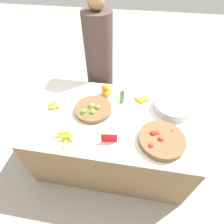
{
  "coord_description": "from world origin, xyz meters",
  "views": [
    {
      "loc": [
        0.19,
        -1.15,
        2.01
      ],
      "look_at": [
        0.0,
        0.0,
        0.8
      ],
      "focal_mm": 28.0,
      "sensor_mm": 36.0,
      "label": 1
    }
  ],
  "objects_px": {
    "lime_bowl": "(93,109)",
    "tomato_basket": "(161,140)",
    "metal_bowl": "(173,106)",
    "price_sign": "(109,138)",
    "vendor_person": "(100,71)"
  },
  "relations": [
    {
      "from": "metal_bowl",
      "to": "price_sign",
      "type": "xyz_separation_m",
      "value": [
        -0.56,
        -0.49,
        0.01
      ]
    },
    {
      "from": "tomato_basket",
      "to": "vendor_person",
      "type": "xyz_separation_m",
      "value": [
        -0.75,
        0.98,
        -0.02
      ]
    },
    {
      "from": "lime_bowl",
      "to": "vendor_person",
      "type": "height_order",
      "value": "vendor_person"
    },
    {
      "from": "metal_bowl",
      "to": "vendor_person",
      "type": "distance_m",
      "value": 1.03
    },
    {
      "from": "price_sign",
      "to": "vendor_person",
      "type": "distance_m",
      "value": 1.09
    },
    {
      "from": "tomato_basket",
      "to": "vendor_person",
      "type": "height_order",
      "value": "vendor_person"
    },
    {
      "from": "lime_bowl",
      "to": "vendor_person",
      "type": "xyz_separation_m",
      "value": [
        -0.08,
        0.71,
        -0.02
      ]
    },
    {
      "from": "vendor_person",
      "to": "price_sign",
      "type": "bearing_deg",
      "value": -73.72
    },
    {
      "from": "lime_bowl",
      "to": "vendor_person",
      "type": "bearing_deg",
      "value": 96.43
    },
    {
      "from": "tomato_basket",
      "to": "price_sign",
      "type": "bearing_deg",
      "value": -170.83
    },
    {
      "from": "price_sign",
      "to": "lime_bowl",
      "type": "bearing_deg",
      "value": 116.05
    },
    {
      "from": "lime_bowl",
      "to": "tomato_basket",
      "type": "xyz_separation_m",
      "value": [
        0.67,
        -0.27,
        0.0
      ]
    },
    {
      "from": "tomato_basket",
      "to": "price_sign",
      "type": "height_order",
      "value": "price_sign"
    },
    {
      "from": "price_sign",
      "to": "vendor_person",
      "type": "xyz_separation_m",
      "value": [
        -0.31,
        1.05,
        -0.04
      ]
    },
    {
      "from": "tomato_basket",
      "to": "price_sign",
      "type": "distance_m",
      "value": 0.45
    }
  ]
}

